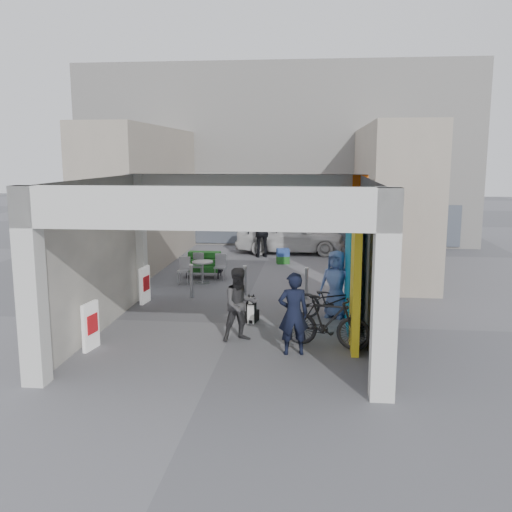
# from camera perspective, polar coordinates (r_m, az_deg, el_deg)

# --- Properties ---
(ground) EXTENTS (90.00, 90.00, 0.00)m
(ground) POSITION_cam_1_polar(r_m,az_deg,el_deg) (13.84, -2.02, -6.75)
(ground) COLOR #5E5E64
(ground) RESTS_ON ground
(arcade_canopy) EXTENTS (6.40, 6.45, 6.40)m
(arcade_canopy) POSITION_cam_1_polar(r_m,az_deg,el_deg) (12.48, -0.15, 2.24)
(arcade_canopy) COLOR silver
(arcade_canopy) RESTS_ON ground
(far_building) EXTENTS (18.00, 4.08, 8.00)m
(far_building) POSITION_cam_1_polar(r_m,az_deg,el_deg) (27.17, 2.05, 10.02)
(far_building) COLOR silver
(far_building) RESTS_ON ground
(plaza_bldg_left) EXTENTS (2.00, 9.00, 5.00)m
(plaza_bldg_left) POSITION_cam_1_polar(r_m,az_deg,el_deg) (21.62, -11.22, 5.88)
(plaza_bldg_left) COLOR #A19685
(plaza_bldg_left) RESTS_ON ground
(plaza_bldg_right) EXTENTS (2.00, 9.00, 5.00)m
(plaza_bldg_right) POSITION_cam_1_polar(r_m,az_deg,el_deg) (20.84, 13.28, 5.66)
(plaza_bldg_right) COLOR #A19685
(plaza_bldg_right) RESTS_ON ground
(bollard_left) EXTENTS (0.09, 0.09, 0.95)m
(bollard_left) POSITION_cam_1_polar(r_m,az_deg,el_deg) (16.25, -6.46, -2.54)
(bollard_left) COLOR #989BA0
(bollard_left) RESTS_ON ground
(bollard_center) EXTENTS (0.09, 0.09, 0.97)m
(bollard_center) POSITION_cam_1_polar(r_m,az_deg,el_deg) (15.87, -1.10, -2.75)
(bollard_center) COLOR #989BA0
(bollard_center) RESTS_ON ground
(bollard_right) EXTENTS (0.09, 0.09, 0.88)m
(bollard_right) POSITION_cam_1_polar(r_m,az_deg,el_deg) (16.10, 5.07, -2.76)
(bollard_right) COLOR #989BA0
(bollard_right) RESTS_ON ground
(advert_board_near) EXTENTS (0.18, 0.56, 1.00)m
(advert_board_near) POSITION_cam_1_polar(r_m,az_deg,el_deg) (12.40, -16.21, -6.72)
(advert_board_near) COLOR white
(advert_board_near) RESTS_ON ground
(advert_board_far) EXTENTS (0.16, 0.56, 1.00)m
(advert_board_far) POSITION_cam_1_polar(r_m,az_deg,el_deg) (15.88, -11.05, -2.84)
(advert_board_far) COLOR white
(advert_board_far) RESTS_ON ground
(cafe_set) EXTENTS (1.40, 1.13, 0.85)m
(cafe_set) POSITION_cam_1_polar(r_m,az_deg,el_deg) (18.38, -5.52, -1.61)
(cafe_set) COLOR #A0A1A5
(cafe_set) RESTS_ON ground
(produce_stand) EXTENTS (1.26, 0.68, 0.83)m
(produce_stand) POSITION_cam_1_polar(r_m,az_deg,el_deg) (18.99, -5.24, -1.14)
(produce_stand) COLOR black
(produce_stand) RESTS_ON ground
(crate_stack) EXTENTS (0.52, 0.44, 0.56)m
(crate_stack) POSITION_cam_1_polar(r_m,az_deg,el_deg) (21.31, 2.71, -0.01)
(crate_stack) COLOR #185518
(crate_stack) RESTS_ON ground
(border_collie) EXTENTS (0.27, 0.52, 0.72)m
(border_collie) POSITION_cam_1_polar(r_m,az_deg,el_deg) (13.83, -0.46, -5.52)
(border_collie) COLOR black
(border_collie) RESTS_ON ground
(man_with_dog) EXTENTS (0.68, 0.50, 1.70)m
(man_with_dog) POSITION_cam_1_polar(r_m,az_deg,el_deg) (11.56, 3.76, -5.77)
(man_with_dog) COLOR black
(man_with_dog) RESTS_ON ground
(man_back_turned) EXTENTS (0.97, 0.89, 1.61)m
(man_back_turned) POSITION_cam_1_polar(r_m,az_deg,el_deg) (12.39, -1.60, -4.87)
(man_back_turned) COLOR #363638
(man_back_turned) RESTS_ON ground
(man_elderly) EXTENTS (0.97, 0.81, 1.69)m
(man_elderly) POSITION_cam_1_polar(r_m,az_deg,el_deg) (14.30, 7.99, -2.79)
(man_elderly) COLOR #5C74B3
(man_elderly) RESTS_ON ground
(man_crates) EXTENTS (1.26, 0.79, 2.00)m
(man_crates) POSITION_cam_1_polar(r_m,az_deg,el_deg) (22.54, 0.63, 2.40)
(man_crates) COLOR black
(man_crates) RESTS_ON ground
(bicycle_front) EXTENTS (1.96, 1.14, 0.97)m
(bicycle_front) POSITION_cam_1_polar(r_m,az_deg,el_deg) (14.08, 7.60, -4.48)
(bicycle_front) COLOR black
(bicycle_front) RESTS_ON ground
(bicycle_rear) EXTENTS (1.92, 0.96, 1.11)m
(bicycle_rear) POSITION_cam_1_polar(r_m,az_deg,el_deg) (12.11, 7.10, -6.54)
(bicycle_rear) COLOR black
(bicycle_rear) RESTS_ON ground
(white_van) EXTENTS (4.45, 1.80, 1.52)m
(white_van) POSITION_cam_1_polar(r_m,az_deg,el_deg) (23.59, 3.43, 2.13)
(white_van) COLOR silver
(white_van) RESTS_ON ground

